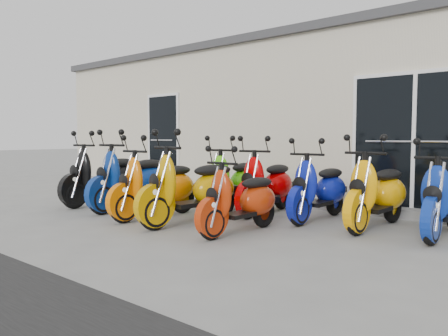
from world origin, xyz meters
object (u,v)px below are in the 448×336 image
Objects in this scene: scooter_front_black at (104,168)px; scooter_back_blue at (319,179)px; scooter_front_blue at (132,170)px; scooter_front_orange_a at (156,176)px; scooter_back_red at (267,175)px; scooter_back_yellow at (377,182)px; scooter_front_orange_b at (192,177)px; scooter_back_extra at (445,188)px; scooter_back_green at (233,172)px; scooter_front_red at (241,189)px.

scooter_front_black is 1.10× the size of scooter_back_blue.
scooter_front_blue reaches higher than scooter_front_black.
scooter_back_red is (1.13, 1.40, -0.01)m from scooter_front_orange_a.
scooter_back_blue is 0.90m from scooter_back_yellow.
scooter_front_black reaches higher than scooter_front_orange_b.
scooter_back_red reaches higher than scooter_back_extra.
scooter_front_orange_a is 1.00× the size of scooter_back_green.
scooter_back_green is at bearing 24.14° from scooter_front_black.
scooter_back_green is (-0.36, 1.41, -0.04)m from scooter_front_orange_b.
scooter_front_orange_b is 1.06× the size of scooter_back_yellow.
scooter_front_orange_b is at bearing -9.25° from scooter_front_black.
scooter_back_extra is at bearing 33.07° from scooter_front_orange_b.
scooter_front_black reaches higher than scooter_front_red.
scooter_back_extra is (3.04, 1.44, -0.06)m from scooter_front_orange_b.
scooter_front_blue is at bearing -160.62° from scooter_back_yellow.
scooter_front_blue reaches higher than scooter_front_red.
scooter_front_orange_a reaches higher than scooter_back_blue.
scooter_back_extra is at bearing -7.17° from scooter_back_green.
scooter_front_red is at bearing -144.99° from scooter_back_extra.
scooter_front_orange_a is at bearing -19.12° from scooter_front_blue.
scooter_back_blue is at bearing -3.26° from scooter_back_red.
scooter_front_black is 1.06× the size of scooter_front_orange_a.
scooter_back_blue is (1.29, 1.44, -0.06)m from scooter_front_orange_b.
scooter_front_blue is at bearing -147.09° from scooter_back_green.
scooter_front_orange_b is at bearing 1.92° from scooter_front_orange_a.
scooter_front_blue is at bearing -155.48° from scooter_back_red.
scooter_front_blue is 1.01× the size of scooter_front_orange_b.
scooter_back_red is (2.93, 1.11, -0.05)m from scooter_front_black.
scooter_front_blue is 0.96m from scooter_front_orange_a.
scooter_back_blue is at bearing -6.70° from scooter_back_green.
scooter_front_black is at bearing -178.93° from scooter_front_orange_b.
scooter_front_black is 1.06× the size of scooter_back_yellow.
scooter_back_red reaches higher than scooter_front_red.
scooter_back_yellow is (2.56, -0.01, 0.01)m from scooter_back_green.
scooter_front_black is 2.59m from scooter_front_orange_b.
scooter_back_red is (0.72, 0.00, -0.00)m from scooter_back_green.
scooter_back_red reaches higher than scooter_back_blue.
scooter_front_orange_a is 4.08m from scooter_back_extra.
scooter_back_yellow is at bearing 51.77° from scooter_front_red.
scooter_back_green is at bearing -179.16° from scooter_back_extra.
scooter_back_red is 1.84m from scooter_back_yellow.
scooter_front_orange_b is 3.37m from scooter_back_extra.
scooter_front_red is at bearing -128.60° from scooter_back_yellow.
scooter_front_red is (0.92, -0.03, -0.11)m from scooter_front_orange_b.
scooter_front_black reaches higher than scooter_back_extra.
scooter_front_orange_b is 1.10× the size of scooter_back_extra.
scooter_front_orange_b is (0.78, -0.01, 0.04)m from scooter_front_orange_a.
scooter_back_red is 0.99× the size of scooter_back_yellow.
scooter_front_blue is 1.08× the size of scooter_back_red.
scooter_back_yellow is (1.28, 1.43, 0.07)m from scooter_front_red.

